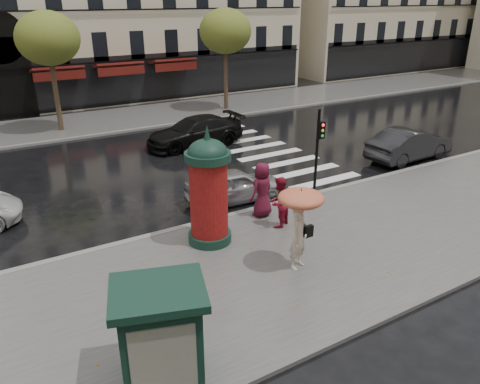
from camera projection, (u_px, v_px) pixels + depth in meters
ground at (259, 261)px, 13.93m from camera, size 160.00×160.00×0.00m
near_sidewalk at (269, 267)px, 13.52m from camera, size 90.00×7.00×0.12m
far_sidewalk at (92, 123)px, 28.94m from camera, size 90.00×6.00×0.12m
near_kerb at (212, 220)px, 16.28m from camera, size 90.00×0.25×0.14m
far_kerb at (106, 134)px, 26.57m from camera, size 90.00×0.25×0.14m
zebra_crossing at (255, 147)px, 24.37m from camera, size 3.60×11.75×0.01m
tree_far_left at (48, 39)px, 25.23m from camera, size 3.40×3.40×6.64m
tree_far_right at (225, 32)px, 30.45m from camera, size 3.40×3.40×6.64m
woman_umbrella at (300, 216)px, 12.79m from camera, size 1.27×1.27×2.44m
woman_red at (279, 202)px, 15.45m from camera, size 1.06×0.98×1.74m
man_burgundy at (262, 190)px, 16.20m from camera, size 1.08×0.86×1.94m
morris_column at (209, 188)px, 14.15m from camera, size 1.40×1.40×3.76m
traffic_light at (318, 148)px, 16.79m from camera, size 0.24×0.34×3.53m
newsstand at (161, 334)px, 9.06m from camera, size 2.17×1.99×2.15m
car_silver at (234, 185)px, 17.76m from camera, size 3.93×1.81×1.31m
car_darkgrey at (410, 144)px, 22.32m from camera, size 4.67×1.80×1.52m
car_black at (195, 132)px, 24.39m from camera, size 5.28×2.31×1.51m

